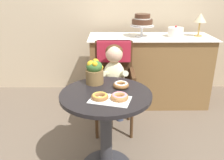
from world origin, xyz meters
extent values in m
cylinder|color=black|center=(0.00, 0.00, 0.70)|extent=(0.72, 0.72, 0.03)
cylinder|color=#333338|center=(0.00, 0.00, 0.34)|extent=(0.10, 0.10, 0.69)
cube|color=#472D19|center=(0.08, 0.62, 0.47)|extent=(0.42, 0.42, 0.04)
cube|color=#472D19|center=(0.08, 0.81, 0.72)|extent=(0.40, 0.04, 0.46)
cube|color=#472D19|center=(-0.11, 0.62, 0.58)|extent=(0.04, 0.38, 0.18)
cube|color=#472D19|center=(0.27, 0.62, 0.58)|extent=(0.04, 0.38, 0.18)
cube|color=#B22338|center=(0.08, 0.81, 0.84)|extent=(0.36, 0.11, 0.22)
cylinder|color=#472D19|center=(-0.10, 0.44, 0.23)|extent=(0.03, 0.03, 0.45)
cylinder|color=#472D19|center=(0.26, 0.44, 0.23)|extent=(0.03, 0.03, 0.45)
cylinder|color=#472D19|center=(-0.10, 0.80, 0.23)|extent=(0.03, 0.03, 0.45)
cylinder|color=#472D19|center=(0.26, 0.80, 0.23)|extent=(0.03, 0.03, 0.45)
ellipsoid|color=beige|center=(0.08, 0.60, 0.64)|extent=(0.22, 0.16, 0.30)
sphere|color=#E0B293|center=(0.08, 0.59, 0.87)|extent=(0.17, 0.17, 0.17)
ellipsoid|color=#4C2D19|center=(0.08, 0.61, 0.89)|extent=(0.17, 0.17, 0.14)
cylinder|color=beige|center=(-0.02, 0.51, 0.69)|extent=(0.08, 0.23, 0.13)
sphere|color=#E0B293|center=(-0.01, 0.44, 0.62)|extent=(0.06, 0.06, 0.06)
cylinder|color=beige|center=(0.17, 0.51, 0.69)|extent=(0.08, 0.23, 0.13)
sphere|color=#E0B293|center=(0.16, 0.44, 0.62)|extent=(0.06, 0.06, 0.06)
cylinder|color=#3F4760|center=(0.02, 0.52, 0.53)|extent=(0.09, 0.22, 0.09)
cylinder|color=#3F4760|center=(0.02, 0.41, 0.36)|extent=(0.08, 0.08, 0.26)
cylinder|color=#3F4760|center=(0.13, 0.52, 0.53)|extent=(0.09, 0.22, 0.09)
cylinder|color=#3F4760|center=(0.13, 0.41, 0.36)|extent=(0.08, 0.08, 0.26)
cube|color=white|center=(0.03, -0.12, 0.72)|extent=(0.33, 0.26, 0.00)
torus|color=#AD7542|center=(0.10, -0.11, 0.74)|extent=(0.13, 0.13, 0.04)
torus|color=pink|center=(0.10, -0.11, 0.75)|extent=(0.12, 0.12, 0.02)
torus|color=#936033|center=(-0.04, -0.10, 0.74)|extent=(0.13, 0.13, 0.04)
torus|color=gold|center=(-0.04, -0.10, 0.75)|extent=(0.11, 0.11, 0.02)
torus|color=#936033|center=(0.12, 0.11, 0.74)|extent=(0.13, 0.13, 0.04)
torus|color=white|center=(0.12, 0.11, 0.75)|extent=(0.11, 0.11, 0.02)
cylinder|color=brown|center=(-0.10, 0.20, 0.78)|extent=(0.15, 0.15, 0.12)
ellipsoid|color=#38662D|center=(-0.10, 0.20, 0.87)|extent=(0.14, 0.13, 0.10)
sphere|color=gold|center=(-0.05, 0.21, 0.86)|extent=(0.05, 0.05, 0.05)
sphere|color=gold|center=(-0.09, 0.23, 0.90)|extent=(0.05, 0.05, 0.05)
sphere|color=gold|center=(-0.13, 0.23, 0.87)|extent=(0.05, 0.05, 0.05)
sphere|color=gold|center=(-0.12, 0.19, 0.89)|extent=(0.07, 0.07, 0.07)
sphere|color=gold|center=(-0.09, 0.16, 0.91)|extent=(0.04, 0.04, 0.04)
cube|color=olive|center=(0.55, 1.30, 0.45)|extent=(1.50, 0.56, 0.90)
cube|color=white|center=(0.55, 1.30, 0.90)|extent=(1.56, 0.62, 0.01)
cylinder|color=silver|center=(0.43, 1.30, 0.91)|extent=(0.16, 0.16, 0.01)
cylinder|color=silver|center=(0.43, 1.30, 0.97)|extent=(0.03, 0.03, 0.12)
cylinder|color=silver|center=(0.43, 1.30, 1.03)|extent=(0.30, 0.30, 0.01)
cylinder|color=#4C2D1E|center=(0.43, 1.30, 1.08)|extent=(0.25, 0.25, 0.08)
cylinder|color=white|center=(0.43, 1.30, 1.05)|extent=(0.26, 0.26, 0.01)
cylinder|color=#4C2D1E|center=(0.43, 1.30, 1.15)|extent=(0.19, 0.19, 0.07)
cylinder|color=white|center=(0.43, 1.30, 1.12)|extent=(0.20, 0.20, 0.01)
cylinder|color=white|center=(0.85, 1.30, 0.96)|extent=(0.19, 0.19, 0.11)
sphere|color=red|center=(0.85, 1.30, 1.03)|extent=(0.02, 0.02, 0.02)
cylinder|color=#B28C47|center=(1.15, 1.32, 0.91)|extent=(0.09, 0.09, 0.01)
cylinder|color=#B28C47|center=(1.15, 1.32, 0.99)|extent=(0.02, 0.02, 0.16)
cone|color=beige|center=(1.15, 1.32, 1.13)|extent=(0.15, 0.15, 0.11)
camera|label=1|loc=(0.03, -1.70, 1.50)|focal=38.55mm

